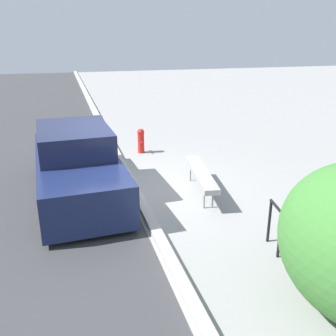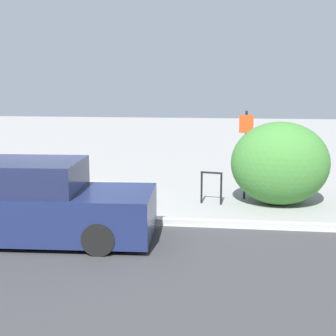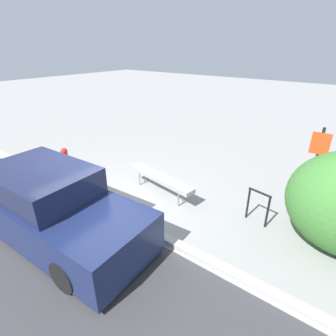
{
  "view_description": "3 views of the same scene",
  "coord_description": "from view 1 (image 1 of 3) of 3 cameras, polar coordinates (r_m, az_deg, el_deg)",
  "views": [
    {
      "loc": [
        8.1,
        -1.44,
        3.51
      ],
      "look_at": [
        1.08,
        0.54,
        0.89
      ],
      "focal_mm": 40.0,
      "sensor_mm": 36.0,
      "label": 1
    },
    {
      "loc": [
        3.49,
        -9.64,
        3.04
      ],
      "look_at": [
        2.1,
        1.65,
        0.93
      ],
      "focal_mm": 50.0,
      "sensor_mm": 36.0,
      "label": 2
    },
    {
      "loc": [
        4.62,
        -3.45,
        3.79
      ],
      "look_at": [
        0.67,
        1.7,
        0.74
      ],
      "focal_mm": 28.0,
      "sensor_mm": 36.0,
      "label": 3
    }
  ],
  "objects": [
    {
      "name": "ground_plane",
      "position": [
        8.95,
        -5.21,
        -3.44
      ],
      "size": [
        60.0,
        60.0,
        0.0
      ],
      "primitive_type": "plane",
      "color": "gray"
    },
    {
      "name": "curb",
      "position": [
        8.92,
        -5.22,
        -3.05
      ],
      "size": [
        60.0,
        0.2,
        0.13
      ],
      "color": "#A8A8A3",
      "rests_on": "ground_plane"
    },
    {
      "name": "bench",
      "position": [
        8.63,
        5.04,
        -0.86
      ],
      "size": [
        2.3,
        0.66,
        0.55
      ],
      "rotation": [
        0.0,
        0.0,
        -0.15
      ],
      "color": "gray",
      "rests_on": "ground_plane"
    },
    {
      "name": "bike_rack",
      "position": [
        6.64,
        15.99,
        -8.05
      ],
      "size": [
        0.55,
        0.15,
        0.83
      ],
      "rotation": [
        0.0,
        0.0,
        -0.18
      ],
      "color": "black",
      "rests_on": "ground_plane"
    },
    {
      "name": "fire_hydrant",
      "position": [
        11.66,
        -4.15,
        4.28
      ],
      "size": [
        0.36,
        0.22,
        0.77
      ],
      "color": "red",
      "rests_on": "ground_plane"
    },
    {
      "name": "parked_car_near",
      "position": [
        8.77,
        -13.74,
        0.42
      ],
      "size": [
        4.7,
        1.97,
        1.55
      ],
      "rotation": [
        0.0,
        0.0,
        0.05
      ],
      "color": "black",
      "rests_on": "ground_plane"
    }
  ]
}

